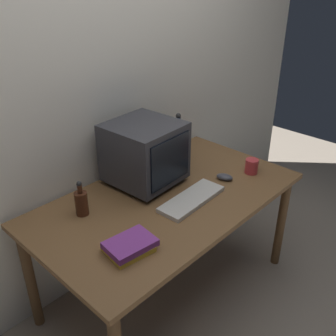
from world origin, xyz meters
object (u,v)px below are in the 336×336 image
crt_monitor (145,153)px  keyboard (192,199)px  mug (252,166)px  computer_mouse (225,177)px  bottle_tall (178,144)px  book_stack (129,246)px  bottle_short (81,202)px

crt_monitor → keyboard: crt_monitor is taller
crt_monitor → mug: size_ratio=3.40×
computer_mouse → bottle_tall: bearing=73.3°
crt_monitor → keyboard: 0.38m
crt_monitor → mug: 0.68m
book_stack → mug: mug is taller
crt_monitor → book_stack: bearing=-140.3°
computer_mouse → keyboard: bearing=162.4°
computer_mouse → mug: 0.20m
crt_monitor → keyboard: bearing=-84.6°
mug → bottle_tall: bearing=115.3°
keyboard → book_stack: (-0.51, -0.06, 0.02)m
keyboard → computer_mouse: (0.32, 0.01, 0.01)m
crt_monitor → bottle_short: 0.47m
book_stack → crt_monitor: bearing=39.7°
crt_monitor → keyboard: (0.03, -0.33, -0.18)m
computer_mouse → bottle_short: bottle_short is taller
book_stack → mug: size_ratio=1.93×
keyboard → book_stack: bearing=-175.8°
bottle_tall → crt_monitor: bearing=-173.0°
computer_mouse → bottle_tall: bottle_tall is taller
computer_mouse → bottle_tall: (-0.02, 0.36, 0.11)m
bottle_short → mug: bearing=-21.5°
crt_monitor → book_stack: crt_monitor is taller
keyboard → bottle_tall: 0.49m
mug → bottle_short: bearing=158.5°
computer_mouse → bottle_tall: 0.38m
computer_mouse → bottle_short: (-0.80, 0.32, 0.05)m
book_stack → bottle_tall: bearing=28.4°
keyboard → computer_mouse: computer_mouse is taller
bottle_tall → bottle_short: bearing=-176.9°
crt_monitor → computer_mouse: size_ratio=4.09×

